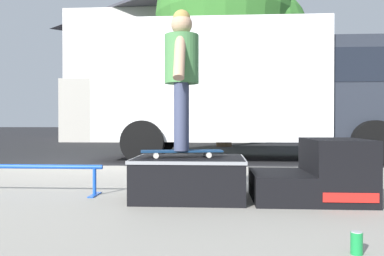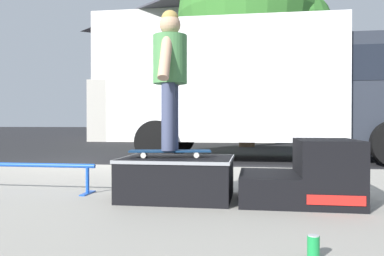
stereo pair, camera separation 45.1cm
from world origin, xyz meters
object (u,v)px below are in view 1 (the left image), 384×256
Objects in this scene: kicker_ramp at (318,175)px; skateboard at (182,151)px; skate_box at (189,177)px; soda_can at (357,243)px; grind_rail at (22,171)px; box_truck at (252,86)px; skater_kid at (182,68)px; street_tree_main at (232,22)px.

skateboard is (-1.29, 0.00, 0.21)m from kicker_ramp.
skate_box is at bearing 0.23° from skateboard.
skate_box reaches higher than soda_can.
skate_box reaches higher than grind_rail.
box_truck is at bearing 78.15° from skateboard.
box_truck is (0.05, 7.06, 1.52)m from soda_can.
kicker_ramp is 0.77× the size of skater_kid.
skateboard is 5.74m from box_truck.
grind_rail is 0.24× the size of box_truck.
soda_can is at bearing -30.91° from grind_rail.
box_truck is at bearing 62.72° from grind_rail.
grind_rail is at bearing -103.55° from street_tree_main.
skate_box is at bearing -94.33° from street_tree_main.
skater_kid is at bearing -179.77° from skate_box.
skater_kid is (-1.29, 0.00, 1.02)m from kicker_ramp.
soda_can is at bearing -56.22° from skate_box.
kicker_ramp is at bearing -0.00° from skateboard.
skate_box is at bearing -101.12° from box_truck.
grind_rail is 1.24× the size of skater_kid.
street_tree_main reaches higher than kicker_ramp.
skateboard reaches higher than grind_rail.
street_tree_main is at bearing 85.28° from skater_kid.
grind_rail is at bearing 176.73° from skateboard.
skateboard is at bearing -3.27° from grind_rail.
skate_box is 1.05m from skater_kid.
kicker_ramp is 0.15× the size of street_tree_main.
kicker_ramp is 2.93m from grind_rail.
skateboard is at bearing 180.00° from kicker_ramp.
kicker_ramp is at bearing -1.83° from grind_rail.
skateboard is 11.22m from street_tree_main.
grind_rail is (-1.71, 0.09, 0.02)m from skate_box.
kicker_ramp is 1.57m from soda_can.
street_tree_main reaches higher than skater_kid.
kicker_ramp is at bearing 83.41° from soda_can.
soda_can is 0.02× the size of street_tree_main.
skate_box is at bearing 179.98° from kicker_ramp.
skater_kid reaches higher than grind_rail.
grind_rail reaches higher than soda_can.
box_truck is (1.16, 5.51, 0.32)m from skater_kid.
kicker_ramp reaches higher than skate_box.
soda_can is 7.22m from box_truck.
kicker_ramp reaches higher than grind_rail.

